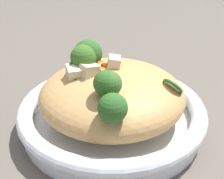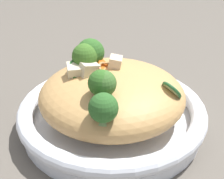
{
  "view_description": "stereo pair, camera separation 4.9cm",
  "coord_description": "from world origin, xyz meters",
  "views": [
    {
      "loc": [
        0.04,
        0.43,
        0.31
      ],
      "look_at": [
        0.0,
        0.0,
        0.07
      ],
      "focal_mm": 46.06,
      "sensor_mm": 36.0,
      "label": 1
    },
    {
      "loc": [
        -0.01,
        0.43,
        0.31
      ],
      "look_at": [
        0.0,
        0.0,
        0.07
      ],
      "focal_mm": 46.06,
      "sensor_mm": 36.0,
      "label": 2
    }
  ],
  "objects": [
    {
      "name": "noodle_heap",
      "position": [
        0.0,
        -0.0,
        0.06
      ],
      "size": [
        0.25,
        0.25,
        0.1
      ],
      "color": "tan",
      "rests_on": "serving_bowl"
    },
    {
      "name": "broccoli_florets",
      "position": [
        0.03,
        0.03,
        0.12
      ],
      "size": [
        0.09,
        0.2,
        0.07
      ],
      "color": "#99B277",
      "rests_on": "serving_bowl"
    },
    {
      "name": "serving_bowl",
      "position": [
        0.0,
        0.0,
        0.02
      ],
      "size": [
        0.33,
        0.33,
        0.05
      ],
      "color": "white",
      "rests_on": "ground_plane"
    },
    {
      "name": "carrot_coins",
      "position": [
        0.03,
        -0.03,
        0.1
      ],
      "size": [
        0.06,
        0.09,
        0.03
      ],
      "color": "orange",
      "rests_on": "serving_bowl"
    },
    {
      "name": "zucchini_slices",
      "position": [
        0.02,
        -0.02,
        0.1
      ],
      "size": [
        0.2,
        0.15,
        0.05
      ],
      "color": "beige",
      "rests_on": "serving_bowl"
    },
    {
      "name": "chicken_chunks",
      "position": [
        0.04,
        -0.0,
        0.11
      ],
      "size": [
        0.1,
        0.06,
        0.03
      ],
      "color": "beige",
      "rests_on": "serving_bowl"
    },
    {
      "name": "ground_plane",
      "position": [
        0.0,
        0.0,
        0.0
      ],
      "size": [
        3.0,
        3.0,
        0.0
      ],
      "primitive_type": "plane",
      "color": "#585149"
    }
  ]
}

